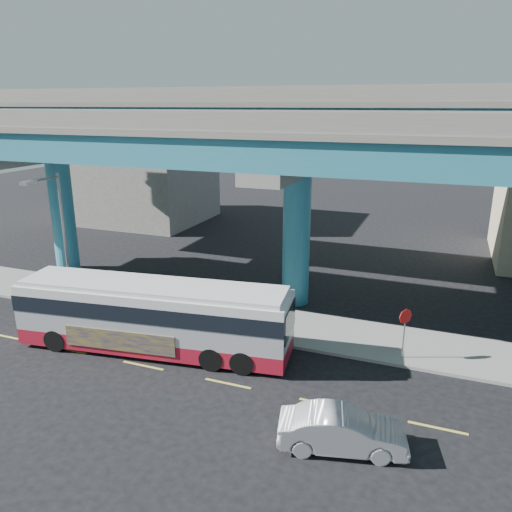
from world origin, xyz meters
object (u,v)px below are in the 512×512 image
at_px(sedan, 342,431).
at_px(parked_car, 118,284).
at_px(stop_sign, 405,323).
at_px(transit_bus, 154,314).
at_px(street_lamp, 55,222).

bearing_deg(sedan, parked_car, 46.95).
bearing_deg(sedan, stop_sign, -24.12).
xyz_separation_m(transit_bus, sedan, (9.38, -3.76, -1.07)).
distance_m(parked_car, street_lamp, 4.97).
height_order(transit_bus, parked_car, transit_bus).
relative_size(sedan, parked_car, 0.98).
relative_size(transit_bus, stop_sign, 5.52).
xyz_separation_m(sedan, stop_sign, (1.27, 6.74, 1.10)).
distance_m(parked_car, stop_sign, 16.05).
height_order(transit_bus, street_lamp, street_lamp).
xyz_separation_m(sedan, parked_car, (-14.68, 8.33, 0.21)).
bearing_deg(parked_car, transit_bus, -125.94).
height_order(sedan, parked_car, parked_car).
height_order(parked_car, stop_sign, stop_sign).
bearing_deg(street_lamp, stop_sign, 2.34).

